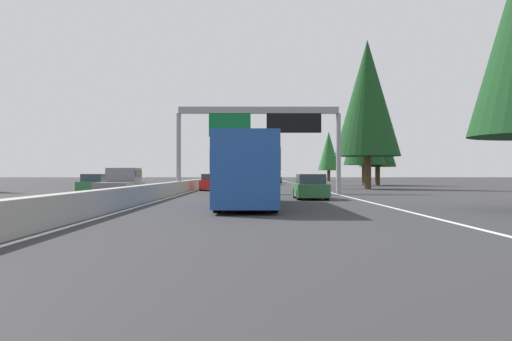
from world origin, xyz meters
The scene contains 19 objects.
ground_plane centered at (60.00, 0.00, 0.00)m, with size 320.00×320.00×0.00m, color #2D2D30.
median_barrier centered at (80.00, 0.30, 0.45)m, with size 180.00×0.56×0.90m, color #9E9B93.
shoulder_stripe_right centered at (70.00, -11.52, 0.01)m, with size 160.00×0.16×0.01m, color silver.
shoulder_stripe_median centered at (70.00, -0.25, 0.01)m, with size 160.00×0.16×0.01m, color silver.
sign_gantry_overhead centered at (38.85, -6.03, 5.28)m, with size 0.50×12.68×6.63m.
bus_near_right centered at (21.55, -5.15, 1.72)m, with size 11.50×2.55×3.10m.
sedan_far_left centered at (28.79, -8.81, 0.68)m, with size 4.40×1.80×1.47m.
minivan_near_center centered at (68.55, -1.93, 0.95)m, with size 5.00×1.95×1.69m.
sedan_far_right centered at (128.46, -5.29, 0.68)m, with size 4.40×1.80×1.47m.
sedan_distant_a centered at (45.66, -1.69, 0.68)m, with size 4.40×1.80×1.47m.
box_truck_mid_left centered at (72.50, -5.48, 1.61)m, with size 8.50×2.40×2.95m.
pickup_mid_right centered at (87.53, -9.03, 0.91)m, with size 5.60×2.00×1.86m.
bus_mid_center centered at (85.52, -5.52, 1.72)m, with size 11.50×2.55×3.10m.
oncoming_near centered at (37.92, 6.38, 0.68)m, with size 4.40×1.80×1.47m.
oncoming_far centered at (31.69, 2.96, 0.91)m, with size 5.60×2.00×1.86m.
conifer_right_near centered at (49.82, -16.52, 8.82)m, with size 6.38×6.38×14.50m.
conifer_right_mid centered at (67.98, -21.59, 6.57)m, with size 4.76×4.76×10.81m.
conifer_right_far centered at (64.56, -19.19, 7.11)m, with size 5.15×5.15×11.71m.
conifer_right_distant centered at (104.76, -20.27, 5.91)m, with size 4.28×4.28×9.73m.
Camera 1 is at (-3.77, -5.44, 1.50)m, focal length 38.93 mm.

